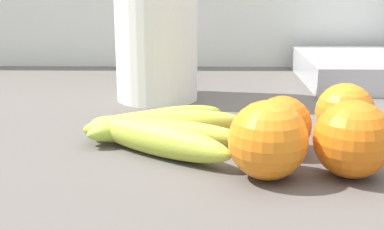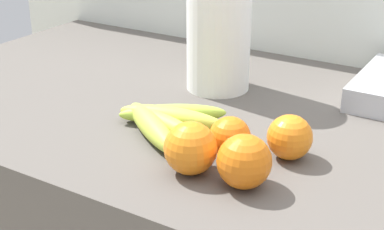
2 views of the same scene
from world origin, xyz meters
name	(u,v)px [view 2 (image 2 of 2)]	position (x,y,z in m)	size (l,w,h in m)	color
wall_back	(374,158)	(0.00, 0.40, 0.65)	(2.20, 0.06, 1.30)	silver
banana_bunch	(164,121)	(-0.25, -0.14, 0.90)	(0.20, 0.21, 0.04)	#B4C63F
orange_center	(290,137)	(-0.03, -0.12, 0.92)	(0.07, 0.07, 0.07)	orange
orange_back_right	(190,148)	(-0.14, -0.24, 0.92)	(0.08, 0.08, 0.08)	orange
orange_right	(244,162)	(-0.05, -0.23, 0.92)	(0.08, 0.08, 0.08)	orange
orange_far_right	(230,137)	(-0.11, -0.16, 0.91)	(0.07, 0.07, 0.07)	orange
paper_towel_roll	(219,21)	(-0.27, 0.09, 1.02)	(0.13, 0.13, 0.31)	white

